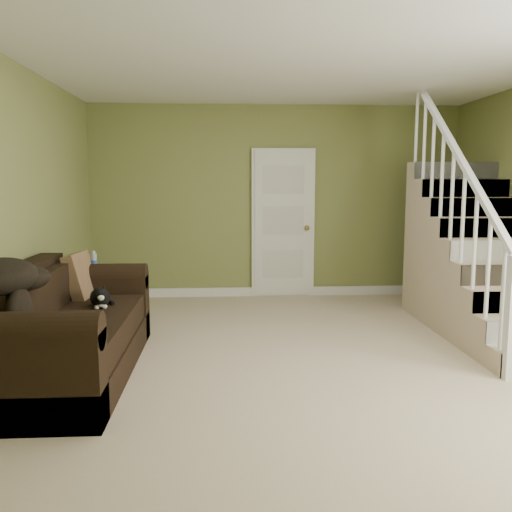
{
  "coord_description": "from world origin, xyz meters",
  "views": [
    {
      "loc": [
        -0.71,
        -4.65,
        1.56
      ],
      "look_at": [
        -0.41,
        0.45,
        0.87
      ],
      "focal_mm": 38.0,
      "sensor_mm": 36.0,
      "label": 1
    }
  ],
  "objects": [
    {
      "name": "floor",
      "position": [
        0.0,
        0.0,
        0.0
      ],
      "size": [
        5.0,
        5.5,
        0.01
      ],
      "primitive_type": "cube",
      "color": "tan",
      "rests_on": "ground"
    },
    {
      "name": "ceiling",
      "position": [
        0.0,
        0.0,
        2.6
      ],
      "size": [
        5.0,
        5.5,
        0.01
      ],
      "primitive_type": "cube",
      "color": "white",
      "rests_on": "wall_back"
    },
    {
      "name": "wall_back",
      "position": [
        0.0,
        2.75,
        1.3
      ],
      "size": [
        5.0,
        0.04,
        2.6
      ],
      "primitive_type": "cube",
      "color": "olive",
      "rests_on": "floor"
    },
    {
      "name": "wall_front",
      "position": [
        0.0,
        -2.75,
        1.3
      ],
      "size": [
        5.0,
        0.04,
        2.6
      ],
      "primitive_type": "cube",
      "color": "olive",
      "rests_on": "floor"
    },
    {
      "name": "wall_left",
      "position": [
        -2.5,
        0.0,
        1.3
      ],
      "size": [
        0.04,
        5.5,
        2.6
      ],
      "primitive_type": "cube",
      "color": "olive",
      "rests_on": "floor"
    },
    {
      "name": "baseboard_back",
      "position": [
        0.0,
        2.72,
        0.06
      ],
      "size": [
        5.0,
        0.04,
        0.12
      ],
      "primitive_type": "cube",
      "color": "white",
      "rests_on": "floor"
    },
    {
      "name": "baseboard_left",
      "position": [
        -2.47,
        0.0,
        0.06
      ],
      "size": [
        0.04,
        5.5,
        0.12
      ],
      "primitive_type": "cube",
      "color": "white",
      "rests_on": "floor"
    },
    {
      "name": "door",
      "position": [
        0.1,
        2.71,
        1.01
      ],
      "size": [
        0.86,
        0.12,
        2.02
      ],
      "color": "white",
      "rests_on": "floor"
    },
    {
      "name": "staircase",
      "position": [
        1.99,
        0.97,
        0.64
      ],
      "size": [
        1.0,
        2.51,
        2.82
      ],
      "color": "tan",
      "rests_on": "floor"
    },
    {
      "name": "sofa",
      "position": [
        -2.02,
        -0.29,
        0.34
      ],
      "size": [
        0.98,
        2.27,
        0.9
      ],
      "color": "black",
      "rests_on": "floor"
    },
    {
      "name": "side_table",
      "position": [
        -2.27,
        1.63,
        0.28
      ],
      "size": [
        0.51,
        0.51,
        0.78
      ],
      "rotation": [
        0.0,
        0.0,
        0.12
      ],
      "color": "black",
      "rests_on": "floor"
    },
    {
      "name": "cat",
      "position": [
        -1.8,
        0.04,
        0.57
      ],
      "size": [
        0.27,
        0.45,
        0.22
      ],
      "rotation": [
        0.0,
        0.0,
        0.26
      ],
      "color": "black",
      "rests_on": "sofa"
    },
    {
      "name": "banana",
      "position": [
        -1.71,
        -0.59,
        0.52
      ],
      "size": [
        0.19,
        0.2,
        0.06
      ],
      "primitive_type": "ellipsoid",
      "rotation": [
        0.0,
        0.0,
        0.73
      ],
      "color": "yellow",
      "rests_on": "sofa"
    },
    {
      "name": "throw_pillow",
      "position": [
        -2.08,
        0.52,
        0.68
      ],
      "size": [
        0.25,
        0.46,
        0.46
      ],
      "primitive_type": "cube",
      "rotation": [
        0.0,
        -0.24,
        -0.09
      ],
      "color": "#523420",
      "rests_on": "sofa"
    },
    {
      "name": "throw_blanket",
      "position": [
        -2.23,
        -0.93,
        0.93
      ],
      "size": [
        0.61,
        0.72,
        0.26
      ],
      "primitive_type": "ellipsoid",
      "rotation": [
        0.0,
        0.0,
        -0.25
      ],
      "color": "black",
      "rests_on": "sofa"
    }
  ]
}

